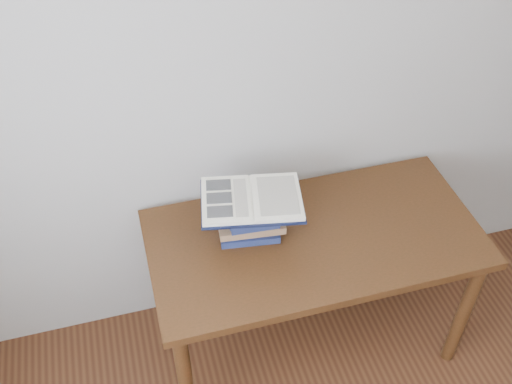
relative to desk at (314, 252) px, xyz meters
name	(u,v)px	position (x,y,z in m)	size (l,w,h in m)	color
desk	(314,252)	(0.00, 0.00, 0.00)	(1.35, 0.68, 0.72)	#472511
book_stack	(250,218)	(-0.25, 0.08, 0.19)	(0.28, 0.20, 0.18)	navy
open_book	(252,199)	(-0.25, 0.07, 0.30)	(0.43, 0.34, 0.03)	black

